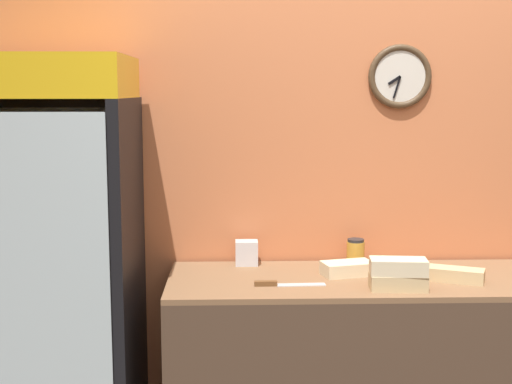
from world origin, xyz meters
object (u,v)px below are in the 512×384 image
at_px(sandwich_stack_middle, 398,267).
at_px(napkin_dispenser, 247,253).
at_px(condiment_jar, 356,252).
at_px(chefs_knife, 280,284).
at_px(sandwich_stack_bottom, 398,282).
at_px(sandwich_flat_left, 347,268).
at_px(beverage_cooler, 50,248).
at_px(sandwich_flat_right, 455,275).

bearing_deg(sandwich_stack_middle, napkin_dispenser, 144.25).
bearing_deg(condiment_jar, chefs_knife, -136.03).
distance_m(sandwich_stack_bottom, napkin_dispenser, 0.80).
height_order(sandwich_stack_bottom, sandwich_flat_left, sandwich_stack_bottom).
height_order(beverage_cooler, sandwich_flat_right, beverage_cooler).
distance_m(sandwich_flat_left, chefs_knife, 0.37).
bearing_deg(napkin_dispenser, condiment_jar, 0.07).
height_order(sandwich_flat_left, napkin_dispenser, napkin_dispenser).
height_order(chefs_knife, napkin_dispenser, napkin_dispenser).
relative_size(sandwich_stack_middle, sandwich_flat_right, 0.94).
relative_size(chefs_knife, condiment_jar, 2.52).
bearing_deg(napkin_dispenser, sandwich_flat_left, -24.58).
xyz_separation_m(beverage_cooler, condiment_jar, (1.44, 0.24, -0.08)).
xyz_separation_m(beverage_cooler, napkin_dispenser, (0.90, 0.24, -0.09)).
bearing_deg(chefs_knife, sandwich_flat_right, 3.37).
bearing_deg(sandwich_stack_middle, chefs_knife, 171.08).
distance_m(sandwich_stack_bottom, chefs_knife, 0.51).
relative_size(sandwich_flat_left, condiment_jar, 2.04).
relative_size(sandwich_stack_middle, napkin_dispenser, 2.11).
bearing_deg(chefs_knife, napkin_dispenser, 109.94).
height_order(beverage_cooler, napkin_dispenser, beverage_cooler).
height_order(sandwich_stack_middle, sandwich_flat_left, sandwich_stack_middle).
bearing_deg(sandwich_stack_middle, sandwich_flat_right, 23.52).
bearing_deg(sandwich_stack_middle, sandwich_flat_left, 125.52).
xyz_separation_m(sandwich_stack_middle, sandwich_flat_right, (0.29, 0.13, -0.07)).
distance_m(sandwich_stack_middle, chefs_knife, 0.52).
xyz_separation_m(sandwich_stack_middle, sandwich_flat_left, (-0.18, 0.25, -0.07)).
xyz_separation_m(beverage_cooler, sandwich_stack_middle, (1.55, -0.22, -0.04)).
bearing_deg(sandwich_stack_bottom, condiment_jar, 102.79).
relative_size(sandwich_flat_right, napkin_dispenser, 2.25).
relative_size(sandwich_stack_middle, condiment_jar, 2.01).
distance_m(beverage_cooler, sandwich_stack_bottom, 1.57).
bearing_deg(chefs_knife, sandwich_stack_middle, -8.92).
xyz_separation_m(sandwich_stack_bottom, chefs_knife, (-0.51, 0.08, -0.03)).
relative_size(sandwich_flat_left, chefs_knife, 0.81).
distance_m(condiment_jar, napkin_dispenser, 0.54).
xyz_separation_m(sandwich_flat_right, condiment_jar, (-0.40, 0.34, 0.03)).
bearing_deg(sandwich_flat_right, condiment_jar, 139.41).
bearing_deg(condiment_jar, beverage_cooler, -170.41).
height_order(sandwich_stack_middle, chefs_knife, sandwich_stack_middle).
bearing_deg(napkin_dispenser, beverage_cooler, -164.89).
xyz_separation_m(sandwich_stack_bottom, sandwich_flat_left, (-0.18, 0.25, -0.00)).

